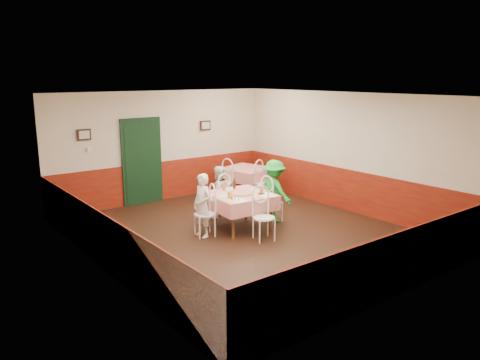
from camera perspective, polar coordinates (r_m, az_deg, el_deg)
floor at (r=9.62m, az=0.78°, el=-6.61°), size 7.00×7.00×0.00m
ceiling at (r=9.09m, az=0.83°, el=10.30°), size 7.00×7.00×0.00m
back_wall at (r=12.15m, az=-9.48°, el=4.10°), size 6.00×0.10×2.80m
front_wall at (r=6.92m, az=19.05°, el=-2.91°), size 6.00×0.10×2.80m
left_wall at (r=7.80m, az=-16.79°, el=-1.04°), size 0.10×7.00×2.80m
right_wall at (r=11.33m, az=12.84°, el=3.33°), size 0.10×7.00×2.80m
wainscot_back at (r=12.31m, az=-9.30°, el=-0.05°), size 6.00×0.03×1.00m
wainscot_front at (r=7.21m, az=18.43°, el=-9.80°), size 6.00×0.03×1.00m
wainscot_left at (r=8.06m, az=-16.28°, el=-7.25°), size 0.03×7.00×1.00m
wainscot_right at (r=11.49m, az=12.57°, el=-1.10°), size 0.03×7.00×1.00m
door at (r=11.90m, az=-11.85°, el=2.11°), size 0.96×0.06×2.10m
picture_left at (r=11.26m, az=-18.48°, el=5.26°), size 0.32×0.03×0.26m
picture_right at (r=12.71m, az=-4.24°, el=6.65°), size 0.32×0.03×0.26m
thermostat at (r=11.34m, az=-17.88°, el=3.56°), size 0.10×0.03×0.10m
main_table at (r=9.86m, az=0.00°, el=-3.83°), size 1.30×1.30×0.77m
second_table at (r=12.54m, az=0.76°, el=-0.23°), size 1.37×1.37×0.77m
chair_left at (r=9.42m, az=-4.33°, el=-4.19°), size 0.52×0.52×0.90m
chair_right at (r=10.32m, az=3.95°, el=-2.68°), size 0.46×0.46×0.90m
chair_far at (r=10.53m, az=-2.55°, el=-2.34°), size 0.46×0.46×0.90m
chair_near at (r=9.17m, az=2.94°, el=-4.63°), size 0.52×0.52×0.90m
chair_second_a at (r=12.09m, az=-2.03°, el=-0.37°), size 0.52×0.52×0.90m
chair_second_b at (r=11.96m, az=2.98°, el=-0.52°), size 0.52×0.52×0.90m
pizza at (r=9.73m, az=0.17°, el=-1.61°), size 0.51×0.51×0.03m
plate_left at (r=9.52m, az=-1.98°, el=-1.99°), size 0.27×0.27×0.01m
plate_right at (r=9.99m, az=2.00°, el=-1.29°), size 0.27×0.27×0.01m
plate_far at (r=10.10m, az=-1.35°, el=-1.12°), size 0.27×0.27×0.01m
glass_a at (r=9.34m, az=-1.32°, el=-1.90°), size 0.08×0.08×0.14m
glass_b at (r=9.75m, az=2.58°, el=-1.28°), size 0.08×0.08×0.13m
glass_c at (r=10.03m, az=-1.94°, el=-0.87°), size 0.08×0.08×0.14m
beer_bottle at (r=10.10m, az=-0.70°, el=-0.50°), size 0.07×0.07×0.23m
shaker_a at (r=9.17m, az=-0.64°, el=-2.32°), size 0.04×0.04×0.09m
shaker_b at (r=9.19m, az=-0.16°, el=-2.29°), size 0.04×0.04×0.09m
shaker_c at (r=9.22m, az=-0.99°, el=-2.23°), size 0.04×0.04×0.09m
menu_left at (r=9.24m, az=-0.30°, el=-2.48°), size 0.33×0.42×0.00m
menu_right at (r=9.65m, az=3.21°, el=-1.84°), size 0.40×0.47×0.00m
wallet at (r=9.70m, az=2.58°, el=-1.69°), size 0.12×0.10×0.02m
diner_left at (r=9.34m, az=-4.62°, el=-3.11°), size 0.34×0.49×1.29m
diner_far at (r=10.54m, az=-2.70°, el=-1.50°), size 0.60×0.48×1.20m
diner_right at (r=10.29m, az=4.19°, el=-1.35°), size 0.59×0.93×1.38m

